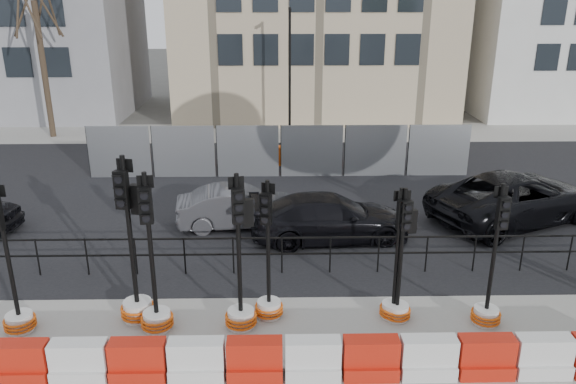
{
  "coord_description": "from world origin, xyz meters",
  "views": [
    {
      "loc": [
        -0.09,
        -11.33,
        6.66
      ],
      "look_at": [
        0.19,
        3.0,
        1.53
      ],
      "focal_mm": 35.0,
      "sensor_mm": 36.0,
      "label": 1
    }
  ],
  "objects_px": {
    "traffic_signal_d": "(241,293)",
    "car_c": "(330,217)",
    "traffic_signal_h": "(488,297)",
    "traffic_signal_a": "(16,303)"
  },
  "relations": [
    {
      "from": "traffic_signal_d",
      "to": "car_c",
      "type": "bearing_deg",
      "value": 50.41
    },
    {
      "from": "traffic_signal_a",
      "to": "traffic_signal_d",
      "type": "height_order",
      "value": "traffic_signal_d"
    },
    {
      "from": "traffic_signal_a",
      "to": "traffic_signal_d",
      "type": "distance_m",
      "value": 4.59
    },
    {
      "from": "traffic_signal_d",
      "to": "traffic_signal_h",
      "type": "relative_size",
      "value": 1.08
    },
    {
      "from": "traffic_signal_d",
      "to": "car_c",
      "type": "xyz_separation_m",
      "value": [
        2.24,
        4.46,
        -0.16
      ]
    },
    {
      "from": "car_c",
      "to": "traffic_signal_d",
      "type": "bearing_deg",
      "value": 147.33
    },
    {
      "from": "traffic_signal_d",
      "to": "car_c",
      "type": "distance_m",
      "value": 5.0
    },
    {
      "from": "traffic_signal_h",
      "to": "car_c",
      "type": "height_order",
      "value": "traffic_signal_h"
    },
    {
      "from": "traffic_signal_a",
      "to": "traffic_signal_d",
      "type": "relative_size",
      "value": 0.97
    },
    {
      "from": "traffic_signal_d",
      "to": "traffic_signal_h",
      "type": "height_order",
      "value": "traffic_signal_d"
    }
  ]
}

